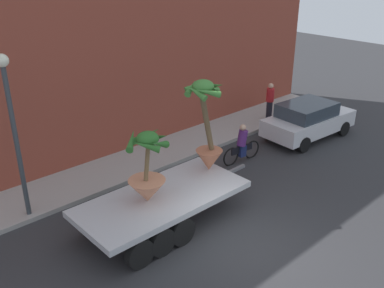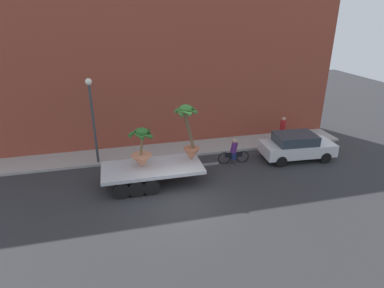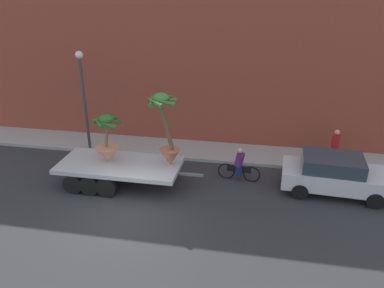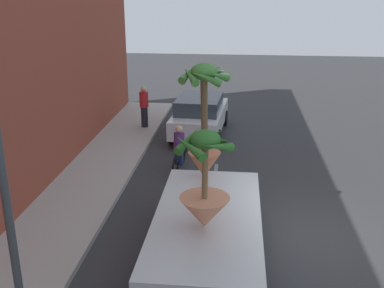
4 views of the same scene
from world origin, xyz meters
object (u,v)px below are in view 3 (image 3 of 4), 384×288
(potted_palm_middle, at_px, (167,133))
(street_lamp, at_px, (83,88))
(potted_palm_rear, at_px, (108,145))
(cyclist, at_px, (239,166))
(flatbed_trailer, at_px, (114,167))
(parked_car, at_px, (335,174))
(pedestrian_near_gate, at_px, (335,147))

(potted_palm_middle, bearing_deg, street_lamp, 149.98)
(potted_palm_rear, distance_m, cyclist, 5.58)
(cyclist, height_order, street_lamp, street_lamp)
(flatbed_trailer, distance_m, potted_palm_rear, 1.03)
(potted_palm_middle, bearing_deg, parked_car, 5.84)
(flatbed_trailer, relative_size, parked_car, 1.40)
(flatbed_trailer, relative_size, potted_palm_rear, 2.92)
(cyclist, distance_m, parked_car, 3.85)
(potted_palm_rear, xyz_separation_m, parked_car, (9.17, 0.89, -0.93))
(potted_palm_middle, xyz_separation_m, cyclist, (2.89, 1.03, -1.69))
(cyclist, bearing_deg, flatbed_trailer, -166.09)
(flatbed_trailer, height_order, street_lamp, street_lamp)
(flatbed_trailer, relative_size, potted_palm_middle, 2.00)
(pedestrian_near_gate, bearing_deg, street_lamp, -178.74)
(potted_palm_middle, bearing_deg, flatbed_trailer, -173.82)
(street_lamp, bearing_deg, flatbed_trailer, -49.81)
(flatbed_trailer, height_order, potted_palm_rear, potted_palm_rear)
(cyclist, relative_size, pedestrian_near_gate, 1.07)
(flatbed_trailer, distance_m, cyclist, 5.27)
(potted_palm_rear, height_order, cyclist, potted_palm_rear)
(parked_car, relative_size, street_lamp, 0.90)
(flatbed_trailer, distance_m, street_lamp, 4.63)
(flatbed_trailer, bearing_deg, potted_palm_middle, 6.18)
(flatbed_trailer, relative_size, street_lamp, 1.25)
(potted_palm_rear, distance_m, parked_car, 9.26)
(parked_car, distance_m, pedestrian_near_gate, 2.35)
(pedestrian_near_gate, bearing_deg, cyclist, -154.47)
(cyclist, relative_size, street_lamp, 0.38)
(cyclist, height_order, parked_car, parked_car)
(potted_palm_rear, bearing_deg, street_lamp, 127.99)
(street_lamp, bearing_deg, pedestrian_near_gate, 1.26)
(flatbed_trailer, bearing_deg, parked_car, 5.93)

